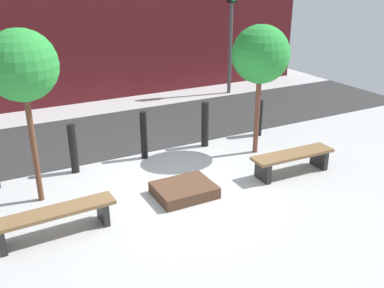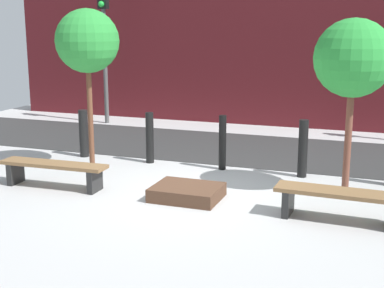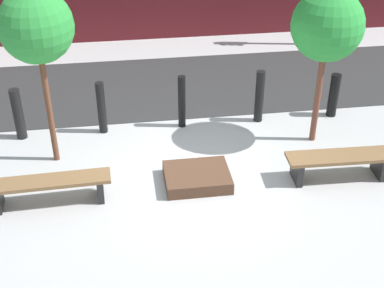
# 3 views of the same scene
# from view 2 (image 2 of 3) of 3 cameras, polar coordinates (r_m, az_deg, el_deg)

# --- Properties ---
(ground_plane) EXTENTS (18.00, 18.00, 0.00)m
(ground_plane) POSITION_cam_2_polar(r_m,az_deg,el_deg) (8.93, 0.11, -5.33)
(ground_plane) COLOR #AFAFAF
(road_strip) EXTENTS (18.00, 3.24, 0.01)m
(road_strip) POSITION_cam_2_polar(r_m,az_deg,el_deg) (12.19, 5.80, -0.53)
(road_strip) COLOR #2E2E2E
(road_strip) RESTS_ON ground
(building_facade) EXTENTS (16.20, 0.50, 3.62)m
(building_facade) POSITION_cam_2_polar(r_m,az_deg,el_deg) (15.13, 9.10, 8.81)
(building_facade) COLOR #511419
(building_facade) RESTS_ON ground
(bench_left) EXTENTS (1.94, 0.45, 0.44)m
(bench_left) POSITION_cam_2_polar(r_m,az_deg,el_deg) (9.49, -14.54, -2.62)
(bench_left) COLOR black
(bench_left) RESTS_ON ground
(bench_right) EXTENTS (1.81, 0.51, 0.45)m
(bench_right) POSITION_cam_2_polar(r_m,az_deg,el_deg) (7.90, 15.36, -5.67)
(bench_right) COLOR black
(bench_right) RESTS_ON ground
(planter_bed) EXTENTS (1.08, 0.86, 0.21)m
(planter_bed) POSITION_cam_2_polar(r_m,az_deg,el_deg) (8.64, -0.53, -5.18)
(planter_bed) COLOR #503425
(planter_bed) RESTS_ON ground
(tree_behind_left_bench) EXTENTS (1.19, 1.19, 3.06)m
(tree_behind_left_bench) POSITION_cam_2_polar(r_m,az_deg,el_deg) (10.26, -11.11, 10.64)
(tree_behind_left_bench) COLOR brown
(tree_behind_left_bench) RESTS_ON ground
(tree_behind_right_bench) EXTENTS (1.24, 1.24, 2.86)m
(tree_behind_right_bench) POSITION_cam_2_polar(r_m,az_deg,el_deg) (8.81, 16.81, 8.66)
(tree_behind_right_bench) COLOR brown
(tree_behind_right_bench) RESTS_ON ground
(bollard_far_left) EXTENTS (0.19, 0.19, 1.01)m
(bollard_far_left) POSITION_cam_2_polar(r_m,az_deg,el_deg) (11.57, -11.48, 1.11)
(bollard_far_left) COLOR black
(bollard_far_left) RESTS_ON ground
(bollard_left) EXTENTS (0.16, 0.16, 1.04)m
(bollard_left) POSITION_cam_2_polar(r_m,az_deg,el_deg) (10.85, -4.53, 0.67)
(bollard_left) COLOR black
(bollard_left) RESTS_ON ground
(bollard_center) EXTENTS (0.14, 0.14, 1.07)m
(bollard_center) POSITION_cam_2_polar(r_m,az_deg,el_deg) (10.32, 3.27, 0.15)
(bollard_center) COLOR black
(bollard_center) RESTS_ON ground
(bollard_right) EXTENTS (0.17, 0.17, 1.07)m
(bollard_right) POSITION_cam_2_polar(r_m,az_deg,el_deg) (9.99, 11.75, -0.48)
(bollard_right) COLOR black
(bollard_right) RESTS_ON ground
(traffic_light_west) EXTENTS (0.28, 0.27, 3.97)m
(traffic_light_west) POSITION_cam_2_polar(r_m,az_deg,el_deg) (15.40, -9.41, 12.28)
(traffic_light_west) COLOR #515151
(traffic_light_west) RESTS_ON ground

